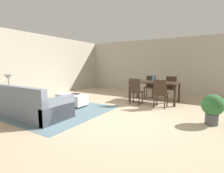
{
  "coord_description": "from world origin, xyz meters",
  "views": [
    {
      "loc": [
        2.07,
        -3.74,
        1.39
      ],
      "look_at": [
        -0.77,
        0.92,
        0.68
      ],
      "focal_mm": 26.77,
      "sensor_mm": 36.0,
      "label": 1
    }
  ],
  "objects_px": {
    "couch": "(32,106)",
    "potted_plant": "(213,107)",
    "table_lamp": "(8,78)",
    "book_on_ottoman": "(76,94)",
    "ottoman_table": "(72,99)",
    "vase_centerpiece": "(153,78)",
    "dining_chair_near_left": "(135,90)",
    "dining_chair_far_left": "(150,85)",
    "side_table": "(10,94)",
    "dining_table": "(154,84)",
    "dining_chair_near_right": "(160,92)",
    "dining_chair_far_right": "(171,87)"
  },
  "relations": [
    {
      "from": "couch",
      "to": "potted_plant",
      "type": "bearing_deg",
      "value": 23.05
    },
    {
      "from": "table_lamp",
      "to": "book_on_ottoman",
      "type": "height_order",
      "value": "table_lamp"
    },
    {
      "from": "ottoman_table",
      "to": "vase_centerpiece",
      "type": "relative_size",
      "value": 4.06
    },
    {
      "from": "couch",
      "to": "ottoman_table",
      "type": "bearing_deg",
      "value": 85.95
    },
    {
      "from": "couch",
      "to": "dining_chair_near_left",
      "type": "relative_size",
      "value": 2.3
    },
    {
      "from": "ottoman_table",
      "to": "potted_plant",
      "type": "bearing_deg",
      "value": 5.28
    },
    {
      "from": "vase_centerpiece",
      "to": "book_on_ottoman",
      "type": "bearing_deg",
      "value": -134.89
    },
    {
      "from": "dining_chair_far_left",
      "to": "vase_centerpiece",
      "type": "relative_size",
      "value": 3.62
    },
    {
      "from": "side_table",
      "to": "book_on_ottoman",
      "type": "distance_m",
      "value": 2.06
    },
    {
      "from": "book_on_ottoman",
      "to": "dining_table",
      "type": "bearing_deg",
      "value": 43.93
    },
    {
      "from": "side_table",
      "to": "dining_chair_far_left",
      "type": "relative_size",
      "value": 0.62
    },
    {
      "from": "side_table",
      "to": "vase_centerpiece",
      "type": "bearing_deg",
      "value": 43.23
    },
    {
      "from": "dining_chair_near_right",
      "to": "vase_centerpiece",
      "type": "xyz_separation_m",
      "value": [
        -0.51,
        0.82,
        0.37
      ]
    },
    {
      "from": "couch",
      "to": "side_table",
      "type": "xyz_separation_m",
      "value": [
        -1.36,
        0.14,
        0.17
      ]
    },
    {
      "from": "dining_chair_far_left",
      "to": "vase_centerpiece",
      "type": "distance_m",
      "value": 0.92
    },
    {
      "from": "couch",
      "to": "dining_chair_far_right",
      "type": "bearing_deg",
      "value": 57.61
    },
    {
      "from": "side_table",
      "to": "dining_table",
      "type": "xyz_separation_m",
      "value": [
        3.64,
        3.35,
        0.22
      ]
    },
    {
      "from": "table_lamp",
      "to": "vase_centerpiece",
      "type": "relative_size",
      "value": 2.07
    },
    {
      "from": "vase_centerpiece",
      "to": "dining_chair_far_right",
      "type": "bearing_deg",
      "value": 57.65
    },
    {
      "from": "couch",
      "to": "vase_centerpiece",
      "type": "height_order",
      "value": "vase_centerpiece"
    },
    {
      "from": "dining_chair_near_left",
      "to": "potted_plant",
      "type": "xyz_separation_m",
      "value": [
        2.32,
        -0.91,
        -0.1
      ]
    },
    {
      "from": "ottoman_table",
      "to": "table_lamp",
      "type": "distance_m",
      "value": 2.07
    },
    {
      "from": "dining_table",
      "to": "dining_chair_near_right",
      "type": "xyz_separation_m",
      "value": [
        0.45,
        -0.8,
        -0.15
      ]
    },
    {
      "from": "dining_table",
      "to": "vase_centerpiece",
      "type": "distance_m",
      "value": 0.23
    },
    {
      "from": "dining_chair_far_right",
      "to": "potted_plant",
      "type": "relative_size",
      "value": 1.29
    },
    {
      "from": "ottoman_table",
      "to": "dining_chair_far_left",
      "type": "distance_m",
      "value": 3.38
    },
    {
      "from": "ottoman_table",
      "to": "table_lamp",
      "type": "height_order",
      "value": "table_lamp"
    },
    {
      "from": "dining_table",
      "to": "book_on_ottoman",
      "type": "xyz_separation_m",
      "value": [
        -2.08,
        -2.01,
        -0.26
      ]
    },
    {
      "from": "ottoman_table",
      "to": "dining_chair_near_right",
      "type": "height_order",
      "value": "dining_chair_near_right"
    },
    {
      "from": "dining_chair_far_left",
      "to": "dining_chair_far_right",
      "type": "distance_m",
      "value": 0.85
    },
    {
      "from": "side_table",
      "to": "dining_chair_near_left",
      "type": "distance_m",
      "value": 4.12
    },
    {
      "from": "couch",
      "to": "dining_table",
      "type": "xyz_separation_m",
      "value": [
        2.29,
        3.48,
        0.39
      ]
    },
    {
      "from": "book_on_ottoman",
      "to": "ottoman_table",
      "type": "bearing_deg",
      "value": -144.69
    },
    {
      "from": "dining_chair_far_right",
      "to": "potted_plant",
      "type": "distance_m",
      "value": 2.9
    },
    {
      "from": "table_lamp",
      "to": "book_on_ottoman",
      "type": "xyz_separation_m",
      "value": [
        1.56,
        1.34,
        -0.57
      ]
    },
    {
      "from": "couch",
      "to": "dining_chair_near_right",
      "type": "relative_size",
      "value": 2.3
    },
    {
      "from": "dining_table",
      "to": "potted_plant",
      "type": "distance_m",
      "value": 2.56
    },
    {
      "from": "dining_chair_near_left",
      "to": "dining_table",
      "type": "bearing_deg",
      "value": 62.02
    },
    {
      "from": "ottoman_table",
      "to": "side_table",
      "type": "bearing_deg",
      "value": -139.02
    },
    {
      "from": "dining_chair_far_right",
      "to": "book_on_ottoman",
      "type": "bearing_deg",
      "value": -131.88
    },
    {
      "from": "dining_chair_near_left",
      "to": "dining_chair_far_right",
      "type": "xyz_separation_m",
      "value": [
        0.85,
        1.58,
        0.0
      ]
    },
    {
      "from": "dining_chair_near_right",
      "to": "table_lamp",
      "type": "bearing_deg",
      "value": -148.08
    },
    {
      "from": "table_lamp",
      "to": "dining_table",
      "type": "height_order",
      "value": "table_lamp"
    },
    {
      "from": "ottoman_table",
      "to": "dining_chair_near_right",
      "type": "relative_size",
      "value": 1.12
    },
    {
      "from": "dining_chair_near_right",
      "to": "book_on_ottoman",
      "type": "relative_size",
      "value": 3.54
    },
    {
      "from": "dining_chair_far_right",
      "to": "book_on_ottoman",
      "type": "height_order",
      "value": "dining_chair_far_right"
    },
    {
      "from": "ottoman_table",
      "to": "dining_chair_far_left",
      "type": "xyz_separation_m",
      "value": [
        1.77,
        2.87,
        0.29
      ]
    },
    {
      "from": "side_table",
      "to": "dining_chair_far_left",
      "type": "xyz_separation_m",
      "value": [
        3.23,
        4.13,
        0.07
      ]
    },
    {
      "from": "side_table",
      "to": "potted_plant",
      "type": "bearing_deg",
      "value": 16.5
    },
    {
      "from": "side_table",
      "to": "dining_chair_far_right",
      "type": "bearing_deg",
      "value": 45.47
    }
  ]
}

